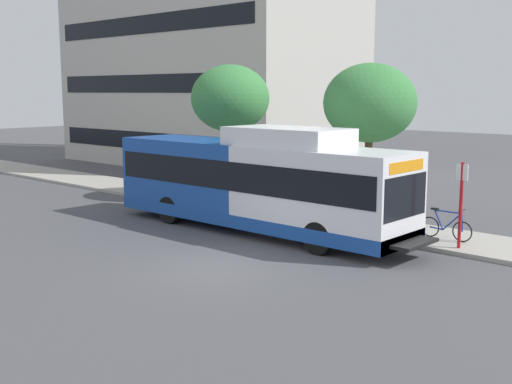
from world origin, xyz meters
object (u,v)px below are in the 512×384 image
Objects in this scene: transit_bus at (256,183)px; street_tree_near_stop at (370,103)px; bus_stop_sign_pole at (461,199)px; street_tree_mid_block at (230,99)px; bicycle_parked at (446,226)px.

transit_bus is 5.20m from street_tree_near_stop.
street_tree_near_stop is (2.13, 4.59, 2.73)m from bus_stop_sign_pole.
transit_bus is 2.15× the size of street_tree_near_stop.
street_tree_near_stop is at bearing -25.47° from transit_bus.
street_tree_mid_block is (-0.07, 7.04, 0.12)m from street_tree_near_stop.
transit_bus is at bearing -127.65° from street_tree_mid_block.
street_tree_mid_block reaches higher than street_tree_near_stop.
bus_stop_sign_pole is at bearing -134.65° from bicycle_parked.
bus_stop_sign_pole is (1.90, -6.51, -0.05)m from transit_bus.
bus_stop_sign_pole is at bearing -100.00° from street_tree_mid_block.
bus_stop_sign_pole is 12.15m from street_tree_mid_block.
transit_bus is at bearing 106.27° from bus_stop_sign_pole.
transit_bus is 2.10× the size of street_tree_mid_block.
street_tree_mid_block is at bearing 52.35° from transit_bus.
bicycle_parked is at bearing -109.29° from street_tree_near_stop.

